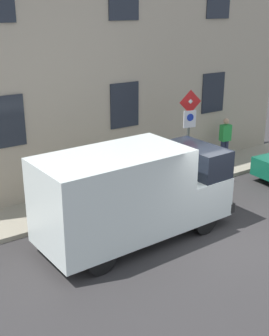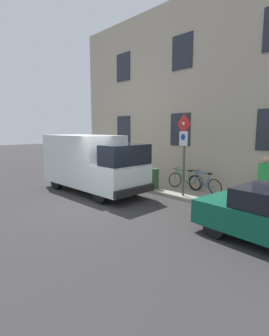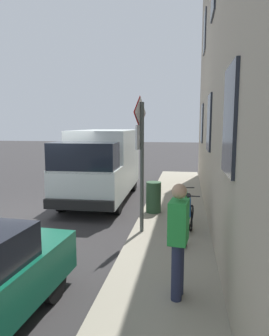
# 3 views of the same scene
# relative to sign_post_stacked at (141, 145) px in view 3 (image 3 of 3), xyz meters

# --- Properties ---
(ground_plane) EXTENTS (80.00, 80.00, 0.00)m
(ground_plane) POSITION_rel_sign_post_stacked_xyz_m (-3.06, 1.43, -2.23)
(ground_plane) COLOR #312F2F
(sidewalk_slab) EXTENTS (1.88, 16.71, 0.14)m
(sidewalk_slab) POSITION_rel_sign_post_stacked_xyz_m (0.73, 1.43, -2.16)
(sidewalk_slab) COLOR gray
(sidewalk_slab) RESTS_ON ground_plane
(building_facade) EXTENTS (0.75, 14.71, 8.59)m
(building_facade) POSITION_rel_sign_post_stacked_xyz_m (2.01, 1.43, 2.06)
(building_facade) COLOR #B2A38D
(building_facade) RESTS_ON ground_plane
(sign_post_stacked) EXTENTS (0.20, 0.55, 3.10)m
(sign_post_stacked) POSITION_rel_sign_post_stacked_xyz_m (0.00, 0.00, 0.00)
(sign_post_stacked) COLOR #474C47
(sign_post_stacked) RESTS_ON sidewalk_slab
(delivery_van) EXTENTS (2.15, 5.38, 2.50)m
(delivery_van) POSITION_rel_sign_post_stacked_xyz_m (-1.92, 3.54, -0.89)
(delivery_van) COLOR silver
(delivery_van) RESTS_ON ground_plane
(bicycle_blue) EXTENTS (0.46, 1.71, 0.89)m
(bicycle_blue) POSITION_rel_sign_post_stacked_xyz_m (1.12, -0.29, -1.72)
(bicycle_blue) COLOR black
(bicycle_blue) RESTS_ON sidewalk_slab
(bicycle_green) EXTENTS (0.46, 1.72, 0.89)m
(bicycle_green) POSITION_rel_sign_post_stacked_xyz_m (1.11, 0.69, -1.72)
(bicycle_green) COLOR black
(bicycle_green) RESTS_ON sidewalk_slab
(pedestrian) EXTENTS (0.31, 0.43, 1.72)m
(pedestrian) POSITION_rel_sign_post_stacked_xyz_m (0.97, -2.74, -1.16)
(pedestrian) COLOR #262B47
(pedestrian) RESTS_ON sidewalk_slab
(litter_bin) EXTENTS (0.44, 0.44, 0.90)m
(litter_bin) POSITION_rel_sign_post_stacked_xyz_m (0.14, 1.68, -1.64)
(litter_bin) COLOR #2D5133
(litter_bin) RESTS_ON sidewalk_slab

